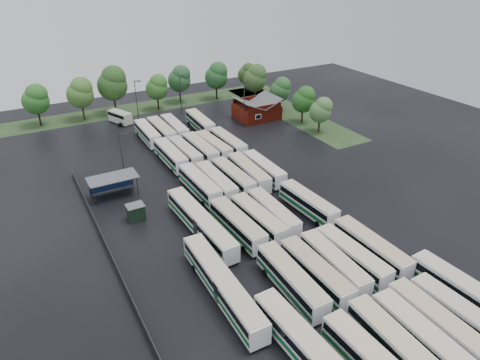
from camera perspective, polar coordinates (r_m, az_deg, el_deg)
ground at (r=64.77m, az=3.67°, el=-6.75°), size 160.00×160.00×0.00m
brick_building at (r=107.98m, az=2.24°, el=9.17°), size 10.07×8.60×5.39m
wash_shed at (r=75.48m, az=-16.67°, el=0.10°), size 8.20×4.20×3.58m
utility_hut at (r=68.41m, az=-13.71°, el=-4.19°), size 2.70×2.20×2.62m
grass_strip_north at (r=119.35m, az=-12.65°, el=9.44°), size 80.00×10.00×0.01m
grass_strip_east at (r=113.88m, az=6.58°, el=9.04°), size 10.00×50.00×0.01m
west_fence at (r=64.08m, az=-17.58°, el=-7.99°), size 0.10×50.00×1.20m
bus_r0c1 at (r=48.81m, az=20.11°, el=-20.15°), size 3.11×12.45×3.44m
bus_r0c2 at (r=50.52m, az=23.10°, el=-18.85°), size 2.90×12.32×3.41m
bus_r0c3 at (r=52.64m, az=24.81°, el=-17.05°), size 2.70×12.16×3.38m
bus_r0c4 at (r=54.62m, az=27.38°, el=-15.87°), size 2.99×12.07×3.34m
bus_r1c0 at (r=53.52m, az=6.85°, el=-13.09°), size 3.03×12.52×3.46m
bus_r1c1 at (r=55.11m, az=10.03°, el=-12.00°), size 2.60×12.17×3.39m
bus_r1c2 at (r=56.92m, az=12.38°, el=-10.82°), size 3.06×11.99×3.31m
bus_r1c3 at (r=58.64m, az=14.71°, el=-9.81°), size 2.84×12.02×3.33m
bus_r1c4 at (r=60.73m, az=17.08°, el=-8.63°), size 2.76×12.36×3.43m
bus_r2c0 at (r=62.65m, az=-0.36°, el=-5.94°), size 3.08×12.39×3.42m
bus_r2c1 at (r=64.01m, az=2.43°, el=-5.20°), size 3.07×12.09×3.34m
bus_r2c2 at (r=65.57m, az=4.42°, el=-4.38°), size 2.77×11.95×3.31m
bus_r2c4 at (r=68.67m, az=9.07°, el=-3.06°), size 3.08×11.98×3.30m
bus_r3c0 at (r=73.35m, az=-5.41°, el=-0.59°), size 2.84×12.25×3.40m
bus_r3c1 at (r=73.98m, az=-3.24°, el=-0.25°), size 2.58×12.07×3.36m
bus_r3c2 at (r=75.44m, az=-0.93°, el=0.39°), size 2.76×12.09×3.35m
bus_r3c3 at (r=76.95m, az=1.13°, el=1.02°), size 3.11×12.48×3.45m
bus_r3c4 at (r=78.60m, az=3.16°, el=1.52°), size 2.62×11.81×3.28m
bus_r4c0 at (r=84.67m, az=-9.24°, el=3.28°), size 2.68×12.28×3.41m
bus_r4c1 at (r=85.75m, az=-7.34°, el=3.70°), size 2.78×11.85×3.28m
bus_r4c2 at (r=86.74m, az=-5.32°, el=4.16°), size 2.82×12.33×3.42m
bus_r4c3 at (r=87.94m, az=-3.59°, el=4.53°), size 3.10×11.99×3.31m
bus_r4c4 at (r=89.31m, az=-1.61°, el=4.99°), size 2.74×12.13×3.37m
bus_r5c0 at (r=96.32m, az=-12.22°, el=6.10°), size 2.74×11.97×3.32m
bus_r5c1 at (r=97.08m, az=-10.40°, el=6.50°), size 2.73×12.33×3.42m
bus_r5c2 at (r=98.36m, az=-8.71°, el=6.91°), size 2.89×12.16×3.37m
bus_r5c4 at (r=100.72m, az=-5.35°, el=7.65°), size 3.20×12.42×3.43m
artic_bus_west_a at (r=45.82m, az=10.20°, el=-22.48°), size 3.28×18.63×3.44m
artic_bus_west_b at (r=63.25m, az=-5.27°, el=-5.70°), size 3.24×18.44×3.41m
artic_bus_west_c at (r=52.60m, az=-2.38°, el=-13.78°), size 2.98×18.40×3.41m
minibus at (r=108.87m, az=-15.70°, el=8.13°), size 4.70×6.95×2.85m
tree_north_0 at (r=112.25m, az=-25.56°, el=9.72°), size 6.17×6.17×10.22m
tree_north_1 at (r=112.44m, az=-20.49°, el=10.87°), size 6.43×6.43×10.65m
tree_north_2 at (r=114.23m, az=-16.60°, el=12.30°), size 7.45×7.45×12.33m
tree_north_3 at (r=115.22m, az=-10.96°, el=12.09°), size 5.67×5.67×9.38m
tree_north_4 at (r=120.29m, az=-8.02°, el=13.26°), size 6.15×6.15×10.19m
tree_north_5 at (r=121.90m, az=-3.10°, el=13.77°), size 6.32×6.32×10.47m
tree_north_6 at (r=128.90m, az=0.97°, el=14.03°), size 5.15×5.15×8.53m
tree_east_0 at (r=99.78m, az=10.80°, el=9.18°), size 5.06×5.03×8.33m
tree_east_1 at (r=105.03m, az=8.55°, el=10.61°), size 5.47×5.47×9.07m
tree_east_2 at (r=112.87m, az=5.47°, el=11.97°), size 5.38×5.38×8.91m
tree_east_3 at (r=119.07m, az=2.06°, el=13.46°), size 6.36×6.36×10.54m
tree_east_4 at (r=124.72m, az=2.22°, el=13.63°), size 5.36×5.36×8.87m
lamp_post_ne at (r=102.52m, az=0.63°, el=10.60°), size 1.60×0.31×10.40m
lamp_post_nw at (r=77.73m, az=-15.39°, el=3.22°), size 1.47×0.29×9.52m
lamp_post_back_w at (r=106.43m, az=-13.59°, el=10.46°), size 1.59×0.31×10.33m
lamp_post_back_e at (r=110.70m, az=-7.88°, el=11.55°), size 1.54×0.30×9.99m
puddle_0 at (r=51.87m, az=14.56°, el=-18.56°), size 5.61×5.61×0.01m
puddle_1 at (r=58.59m, az=21.94°, el=-13.52°), size 4.56×4.56×0.01m
puddle_2 at (r=60.10m, az=-4.34°, el=-9.94°), size 5.29×5.29×0.01m
puddle_3 at (r=66.52m, az=7.06°, el=-5.88°), size 3.64×3.64×0.01m
puddle_4 at (r=61.75m, az=25.01°, el=-11.83°), size 2.70×2.70×0.01m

